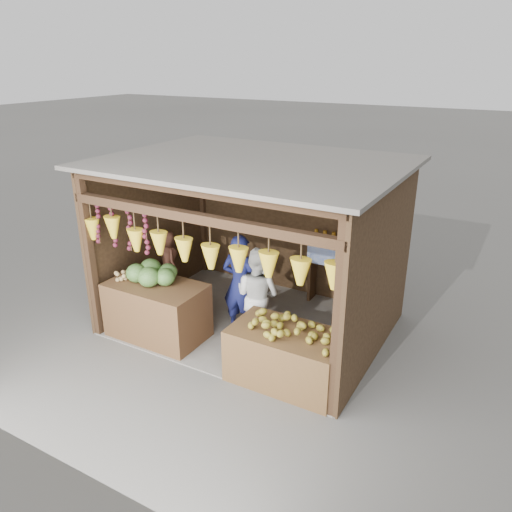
{
  "coord_description": "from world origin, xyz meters",
  "views": [
    {
      "loc": [
        3.56,
        -6.16,
        4.03
      ],
      "look_at": [
        0.12,
        -0.1,
        1.25
      ],
      "focal_mm": 35.0,
      "sensor_mm": 36.0,
      "label": 1
    }
  ],
  "objects_px": {
    "man_standing": "(240,285)",
    "counter_right": "(287,356)",
    "counter_left": "(157,311)",
    "vendor_seated": "(168,258)",
    "woman_standing": "(258,295)"
  },
  "relations": [
    {
      "from": "man_standing",
      "to": "counter_right",
      "type": "bearing_deg",
      "value": 141.47
    },
    {
      "from": "counter_left",
      "to": "vendor_seated",
      "type": "relative_size",
      "value": 1.49
    },
    {
      "from": "counter_right",
      "to": "vendor_seated",
      "type": "distance_m",
      "value": 3.12
    },
    {
      "from": "vendor_seated",
      "to": "counter_right",
      "type": "bearing_deg",
      "value": -171.14
    },
    {
      "from": "man_standing",
      "to": "counter_left",
      "type": "bearing_deg",
      "value": 32.0
    },
    {
      "from": "counter_right",
      "to": "woman_standing",
      "type": "relative_size",
      "value": 0.99
    },
    {
      "from": "counter_left",
      "to": "man_standing",
      "type": "height_order",
      "value": "man_standing"
    },
    {
      "from": "counter_right",
      "to": "vendor_seated",
      "type": "bearing_deg",
      "value": 158.12
    },
    {
      "from": "woman_standing",
      "to": "counter_right",
      "type": "bearing_deg",
      "value": 146.19
    },
    {
      "from": "vendor_seated",
      "to": "man_standing",
      "type": "bearing_deg",
      "value": -160.78
    },
    {
      "from": "woman_standing",
      "to": "counter_left",
      "type": "bearing_deg",
      "value": 32.33
    },
    {
      "from": "counter_right",
      "to": "woman_standing",
      "type": "bearing_deg",
      "value": 139.54
    },
    {
      "from": "counter_left",
      "to": "counter_right",
      "type": "xyz_separation_m",
      "value": [
        2.23,
        -0.06,
        -0.07
      ]
    },
    {
      "from": "man_standing",
      "to": "vendor_seated",
      "type": "height_order",
      "value": "man_standing"
    },
    {
      "from": "counter_left",
      "to": "woman_standing",
      "type": "xyz_separation_m",
      "value": [
        1.38,
        0.67,
        0.31
      ]
    }
  ]
}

